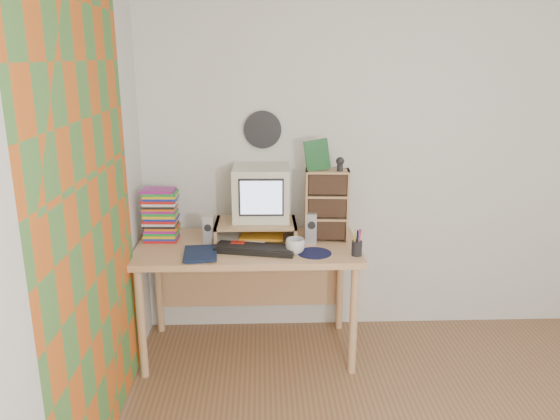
{
  "coord_description": "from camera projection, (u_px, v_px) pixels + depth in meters",
  "views": [
    {
      "loc": [
        -0.94,
        -1.89,
        1.91
      ],
      "look_at": [
        -0.83,
        1.33,
        0.99
      ],
      "focal_mm": 35.0,
      "sensor_mm": 36.0,
      "label": 1
    }
  ],
  "objects": [
    {
      "name": "speaker_left",
      "position": [
        208.0,
        230.0,
        3.45
      ],
      "size": [
        0.07,
        0.07,
        0.18
      ],
      "primitive_type": "cube",
      "rotation": [
        0.0,
        0.0,
        0.02
      ],
      "color": "#AFAEB3",
      "rests_on": "desk"
    },
    {
      "name": "mug",
      "position": [
        295.0,
        246.0,
        3.29
      ],
      "size": [
        0.15,
        0.15,
        0.09
      ],
      "primitive_type": "imported",
      "rotation": [
        0.0,
        0.0,
        -0.29
      ],
      "color": "silver",
      "rests_on": "desk"
    },
    {
      "name": "game_box",
      "position": [
        317.0,
        155.0,
        3.4
      ],
      "size": [
        0.15,
        0.05,
        0.19
      ],
      "primitive_type": "cube",
      "rotation": [
        0.0,
        0.0,
        0.09
      ],
      "color": "#164E23",
      "rests_on": "cd_rack"
    },
    {
      "name": "speaker_right",
      "position": [
        311.0,
        228.0,
        3.47
      ],
      "size": [
        0.08,
        0.08,
        0.2
      ],
      "primitive_type": "cube",
      "rotation": [
        0.0,
        0.0,
        -0.11
      ],
      "color": "#AFAEB3",
      "rests_on": "desk"
    },
    {
      "name": "cd_rack",
      "position": [
        327.0,
        205.0,
        3.49
      ],
      "size": [
        0.29,
        0.17,
        0.46
      ],
      "primitive_type": "cube",
      "rotation": [
        0.0,
        0.0,
        -0.08
      ],
      "color": "tan",
      "rests_on": "desk"
    },
    {
      "name": "desk",
      "position": [
        249.0,
        261.0,
        3.56
      ],
      "size": [
        1.4,
        0.7,
        0.75
      ],
      "color": "tan",
      "rests_on": "floor"
    },
    {
      "name": "dvd_stack",
      "position": [
        161.0,
        218.0,
        3.5
      ],
      "size": [
        0.21,
        0.16,
        0.29
      ],
      "primitive_type": null,
      "rotation": [
        0.0,
        0.0,
        -0.04
      ],
      "color": "brown",
      "rests_on": "desk"
    },
    {
      "name": "pen_cup",
      "position": [
        357.0,
        245.0,
        3.25
      ],
      "size": [
        0.06,
        0.06,
        0.13
      ],
      "primitive_type": null,
      "rotation": [
        0.0,
        0.0,
        -0.03
      ],
      "color": "black",
      "rests_on": "desk"
    },
    {
      "name": "keyboard",
      "position": [
        255.0,
        249.0,
        3.32
      ],
      "size": [
        0.51,
        0.27,
        0.03
      ],
      "primitive_type": "cube",
      "rotation": [
        0.0,
        0.0,
        -0.22
      ],
      "color": "black",
      "rests_on": "desk"
    },
    {
      "name": "red_box",
      "position": [
        238.0,
        245.0,
        3.38
      ],
      "size": [
        0.09,
        0.06,
        0.04
      ],
      "primitive_type": "cube",
      "rotation": [
        0.0,
        0.0,
        -0.16
      ],
      "color": "red",
      "rests_on": "desk"
    },
    {
      "name": "wall_disc",
      "position": [
        263.0,
        130.0,
        3.61
      ],
      "size": [
        0.25,
        0.02,
        0.25
      ],
      "primitive_type": "cylinder",
      "rotation": [
        1.57,
        0.0,
        0.0
      ],
      "color": "black",
      "rests_on": "back_wall"
    },
    {
      "name": "back_wall",
      "position": [
        399.0,
        155.0,
        3.71
      ],
      "size": [
        3.5,
        0.0,
        3.5
      ],
      "primitive_type": "plane",
      "rotation": [
        1.57,
        0.0,
        0.0
      ],
      "color": "silver",
      "rests_on": "floor"
    },
    {
      "name": "monitor_riser",
      "position": [
        256.0,
        225.0,
        3.53
      ],
      "size": [
        0.52,
        0.3,
        0.12
      ],
      "color": "tan",
      "rests_on": "desk"
    },
    {
      "name": "papers",
      "position": [
        250.0,
        236.0,
        3.54
      ],
      "size": [
        0.34,
        0.27,
        0.04
      ],
      "primitive_type": null,
      "rotation": [
        0.0,
        0.0,
        -0.12
      ],
      "color": "silver",
      "rests_on": "desk"
    },
    {
      "name": "mousepad",
      "position": [
        314.0,
        253.0,
        3.3
      ],
      "size": [
        0.22,
        0.22,
        0.0
      ],
      "primitive_type": "cylinder",
      "rotation": [
        0.0,
        0.0,
        -0.05
      ],
      "color": "#111038",
      "rests_on": "desk"
    },
    {
      "name": "curtain",
      "position": [
        92.0,
        229.0,
        2.46
      ],
      "size": [
        0.0,
        2.2,
        2.2
      ],
      "primitive_type": "plane",
      "rotation": [
        1.57,
        0.0,
        1.57
      ],
      "color": "#C4591B",
      "rests_on": "left_wall"
    },
    {
      "name": "webcam",
      "position": [
        340.0,
        164.0,
        3.39
      ],
      "size": [
        0.05,
        0.05,
        0.09
      ],
      "primitive_type": null,
      "rotation": [
        0.0,
        0.0,
        0.01
      ],
      "color": "black",
      "rests_on": "cd_rack"
    },
    {
      "name": "diary",
      "position": [
        184.0,
        252.0,
        3.25
      ],
      "size": [
        0.25,
        0.2,
        0.05
      ],
      "primitive_type": "imported",
      "rotation": [
        0.0,
        0.0,
        0.07
      ],
      "color": "#0F1B3A",
      "rests_on": "desk"
    },
    {
      "name": "crt_monitor",
      "position": [
        261.0,
        194.0,
        3.53
      ],
      "size": [
        0.37,
        0.37,
        0.34
      ],
      "primitive_type": "cube",
      "rotation": [
        0.0,
        0.0,
        -0.02
      ],
      "color": "beige",
      "rests_on": "monitor_riser"
    },
    {
      "name": "left_wall",
      "position": [
        38.0,
        243.0,
        1.97
      ],
      "size": [
        0.0,
        3.5,
        3.5
      ],
      "primitive_type": "plane",
      "rotation": [
        1.57,
        0.0,
        1.57
      ],
      "color": "silver",
      "rests_on": "floor"
    }
  ]
}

